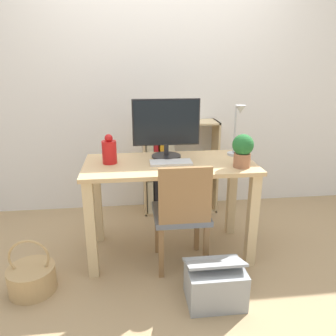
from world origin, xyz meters
TOP-DOWN VIEW (x-y plane):
  - ground_plane at (0.00, 0.00)m, footprint 10.00×10.00m
  - wall_back at (0.00, 0.97)m, footprint 8.00×0.05m
  - desk at (0.00, 0.00)m, footprint 1.28×0.62m
  - monitor at (-0.01, 0.15)m, footprint 0.52×0.23m
  - keyboard at (0.01, -0.03)m, footprint 0.31×0.14m
  - vase at (-0.45, 0.03)m, footprint 0.11×0.11m
  - desk_lamp at (0.54, 0.09)m, footprint 0.10×0.19m
  - potted_plant at (0.50, -0.17)m, footprint 0.15×0.15m
  - chair at (0.06, -0.23)m, footprint 0.40×0.40m
  - bookshelf at (0.08, 0.79)m, footprint 0.74×0.28m
  - basket at (-0.98, -0.37)m, footprint 0.31×0.31m
  - storage_box at (0.22, -0.62)m, footprint 0.37×0.33m

SIDE VIEW (x-z plane):
  - ground_plane at x=0.00m, z-range 0.00..0.00m
  - basket at x=-0.98m, z-range -0.10..0.29m
  - storage_box at x=0.22m, z-range -0.02..0.29m
  - bookshelf at x=0.08m, z-range -0.06..0.87m
  - chair at x=0.06m, z-range 0.04..0.87m
  - desk at x=0.00m, z-range 0.22..0.99m
  - keyboard at x=0.01m, z-range 0.76..0.78m
  - vase at x=-0.45m, z-range 0.75..0.97m
  - potted_plant at x=0.50m, z-range 0.77..1.02m
  - monitor at x=-0.01m, z-range 0.79..1.24m
  - desk_lamp at x=0.54m, z-range 0.81..1.22m
  - wall_back at x=0.00m, z-range 0.00..2.60m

